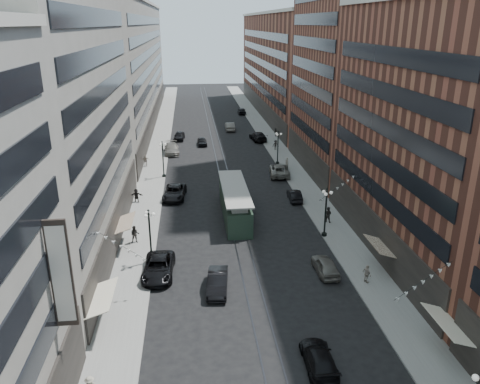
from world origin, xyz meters
name	(u,v)px	position (x,y,z in m)	size (l,w,h in m)	color
ground	(222,166)	(0.00, 60.00, 0.00)	(220.00, 220.00, 0.00)	black
sidewalk_west	(158,152)	(-11.00, 70.00, 0.07)	(4.00, 180.00, 0.15)	gray
sidewalk_east	(277,149)	(11.00, 70.00, 0.07)	(4.00, 180.00, 0.15)	gray
rail_west	(214,151)	(-0.70, 70.00, 0.01)	(0.12, 180.00, 0.02)	#2D2D33
rail_east	(222,150)	(0.70, 70.00, 0.01)	(0.12, 180.00, 0.02)	#2D2D33
building_west_mid	(64,113)	(-17.00, 33.00, 14.00)	(8.00, 36.00, 28.00)	gray
building_west_far	(134,66)	(-17.00, 96.00, 13.00)	(8.00, 90.00, 26.00)	gray
building_east_mid	(423,136)	(17.00, 28.00, 12.00)	(8.00, 30.00, 24.00)	brown
building_east_tower	(340,31)	(17.00, 56.00, 21.00)	(8.00, 26.00, 42.00)	brown
building_east_far	(276,66)	(17.00, 105.00, 12.00)	(8.00, 72.00, 24.00)	brown
lamppost_sw_far	(150,234)	(-9.20, 28.00, 3.10)	(1.03, 1.14, 5.52)	black
lamppost_sw_mid	(163,158)	(-9.20, 55.00, 3.10)	(1.03, 1.14, 5.52)	black
lamppost_se_far	(326,211)	(9.20, 32.00, 3.10)	(1.03, 1.14, 5.52)	black
lamppost_se_mid	(278,146)	(9.20, 60.00, 3.10)	(1.03, 1.14, 5.52)	black
streetcar	(235,203)	(0.00, 38.84, 1.73)	(2.99, 13.53, 3.74)	#223628
car_2	(158,267)	(-8.40, 25.56, 0.83)	(2.75, 5.96, 1.66)	black
car_4	(325,266)	(7.11, 24.30, 0.77)	(1.82, 4.52, 1.54)	#636058
car_5	(218,282)	(-3.12, 22.38, 0.81)	(1.71, 4.89, 1.61)	black
car_6	(319,359)	(3.11, 11.88, 0.71)	(1.98, 4.88, 1.41)	black
pedestrian_2	(135,234)	(-11.21, 32.48, 1.10)	(0.92, 0.51, 1.89)	black
pedestrian_4	(367,274)	(10.24, 21.99, 1.02)	(1.02, 0.46, 1.73)	#A49688
car_7	(175,192)	(-7.38, 45.86, 0.83)	(2.75, 5.96, 1.66)	black
car_8	(172,149)	(-8.40, 68.75, 0.89)	(2.50, 6.14, 1.78)	#67635B
car_9	(179,136)	(-7.21, 79.16, 0.83)	(1.97, 4.88, 1.66)	black
car_10	(295,195)	(8.40, 43.39, 0.70)	(1.47, 4.23, 1.39)	black
car_11	(279,170)	(8.40, 54.10, 0.87)	(2.89, 6.27, 1.74)	slate
car_12	(258,136)	(8.40, 76.81, 0.88)	(2.47, 6.08, 1.77)	black
car_13	(202,142)	(-2.78, 74.25, 0.73)	(1.72, 4.27, 1.46)	black
car_14	(230,126)	(3.66, 86.75, 0.88)	(1.86, 5.33, 1.76)	slate
pedestrian_5	(136,195)	(-12.26, 44.63, 1.04)	(1.66, 0.48, 1.79)	black
pedestrian_6	(146,160)	(-12.34, 60.82, 1.12)	(1.13, 0.52, 1.93)	#A99B8C
pedestrian_7	(328,214)	(10.64, 35.63, 1.09)	(0.91, 0.50, 1.88)	black
pedestrian_8	(287,163)	(10.22, 57.43, 1.04)	(0.65, 0.42, 1.77)	#9F9484
pedestrian_9	(276,145)	(10.51, 68.95, 1.04)	(1.15, 0.48, 1.78)	black
car_extra_0	(242,111)	(8.40, 105.71, 0.82)	(1.95, 4.84, 1.65)	black
pedestrian_extra_0	(275,132)	(12.40, 79.58, 0.97)	(0.80, 0.44, 1.65)	black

